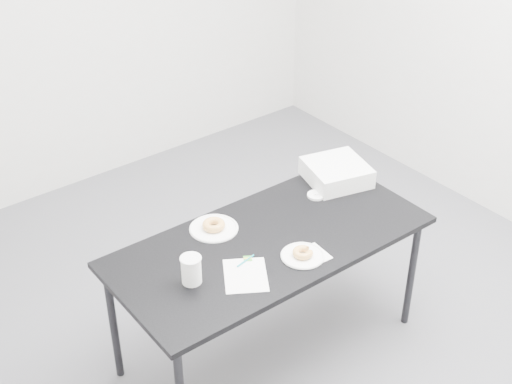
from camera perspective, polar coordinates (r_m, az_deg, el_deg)
floor at (r=4.09m, az=-0.19°, el=-10.43°), size 4.00×4.00×0.00m
wall_back at (r=4.94m, az=-15.08°, el=14.62°), size 4.00×0.02×2.70m
table at (r=3.52m, az=1.11°, el=-4.50°), size 1.60×0.76×0.72m
scorecard at (r=3.27m, az=-0.85°, el=-6.67°), size 0.30×0.31×0.00m
logo_patch at (r=3.36m, az=-0.67°, el=-5.34°), size 0.05×0.05×0.00m
pen at (r=3.34m, az=-0.84°, el=-5.52°), size 0.11×0.03×0.01m
napkin at (r=3.39m, az=4.48°, el=-5.07°), size 0.16×0.16×0.00m
plate_near at (r=3.38m, az=3.75°, el=-5.11°), size 0.21×0.21×0.01m
donut_near at (r=3.37m, az=3.76°, el=-4.85°), size 0.12×0.12×0.03m
plate_far at (r=3.56m, az=-3.39°, el=-2.93°), size 0.24×0.24×0.01m
donut_far at (r=3.54m, az=-3.41°, el=-2.64°), size 0.11×0.11×0.04m
coffee_cup at (r=3.20m, az=-5.20°, el=-6.21°), size 0.09×0.09×0.14m
cup_lid at (r=3.81m, az=4.84°, el=-0.26°), size 0.10×0.10×0.01m
bakery_box at (r=3.93m, az=6.45°, el=1.57°), size 0.38×0.38×0.10m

